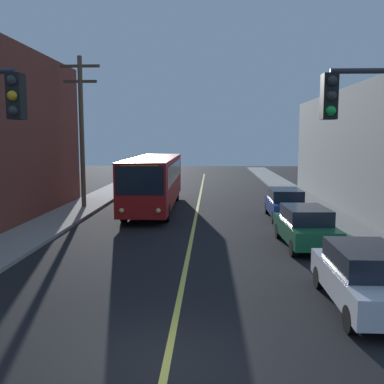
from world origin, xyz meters
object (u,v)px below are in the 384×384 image
at_px(parked_car_white, 365,277).
at_px(parked_car_green, 305,226).
at_px(city_bus, 154,180).
at_px(parked_car_blue, 285,203).
at_px(utility_pole_mid, 82,125).

xyz_separation_m(parked_car_white, parked_car_green, (-0.16, 6.47, 0.00)).
relative_size(city_bus, parked_car_green, 2.73).
xyz_separation_m(city_bus, parked_car_blue, (7.56, -2.84, -0.98)).
relative_size(parked_car_green, parked_car_blue, 1.01).
relative_size(parked_car_blue, utility_pole_mid, 0.49).
xyz_separation_m(parked_car_white, parked_car_blue, (0.07, 12.72, 0.00)).
relative_size(city_bus, parked_car_blue, 2.76).
bearing_deg(utility_pole_mid, parked_car_blue, -12.62).
height_order(city_bus, parked_car_blue, city_bus).
bearing_deg(parked_car_blue, parked_car_white, -90.30).
height_order(city_bus, parked_car_green, city_bus).
height_order(parked_car_blue, utility_pole_mid, utility_pole_mid).
height_order(parked_car_green, utility_pole_mid, utility_pole_mid).
bearing_deg(utility_pole_mid, city_bus, 2.12).
bearing_deg(parked_car_blue, city_bus, 159.41).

